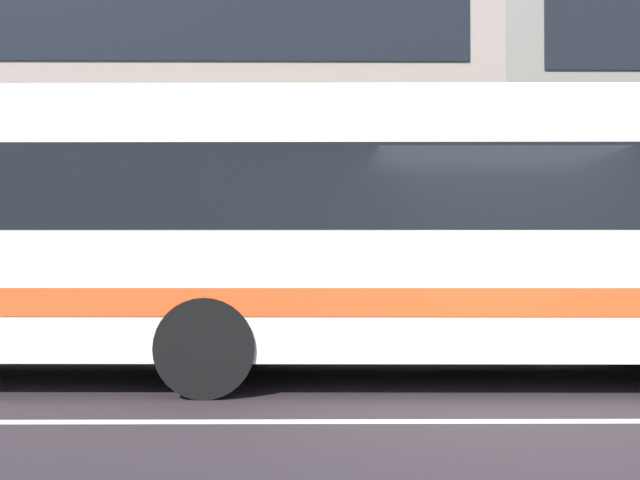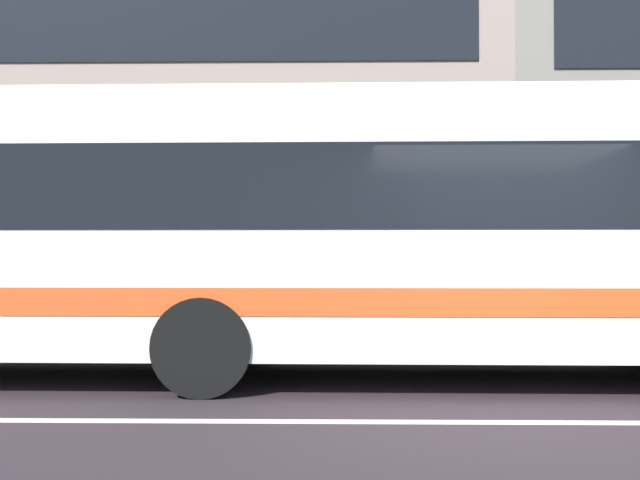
# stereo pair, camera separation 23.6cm
# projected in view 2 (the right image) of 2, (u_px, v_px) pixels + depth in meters

# --- Properties ---
(ground_plane) EXTENTS (160.00, 160.00, 0.00)m
(ground_plane) POSITION_uv_depth(u_px,v_px,m) (529.00, 423.00, 6.50)
(ground_plane) COLOR #31272E
(lane_centre_line) EXTENTS (60.00, 0.16, 0.01)m
(lane_centre_line) POSITION_uv_depth(u_px,v_px,m) (529.00, 422.00, 6.50)
(lane_centre_line) COLOR silver
(lane_centre_line) RESTS_ON ground_plane
(apartment_block_left) EXTENTS (18.16, 9.24, 10.92)m
(apartment_block_left) POSITION_uv_depth(u_px,v_px,m) (121.00, 98.00, 19.88)
(apartment_block_left) COLOR gray
(apartment_block_left) RESTS_ON ground_plane
(transit_bus) EXTENTS (11.18, 2.78, 3.17)m
(transit_bus) POSITION_uv_depth(u_px,v_px,m) (281.00, 227.00, 8.85)
(transit_bus) COLOR silver
(transit_bus) RESTS_ON ground_plane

